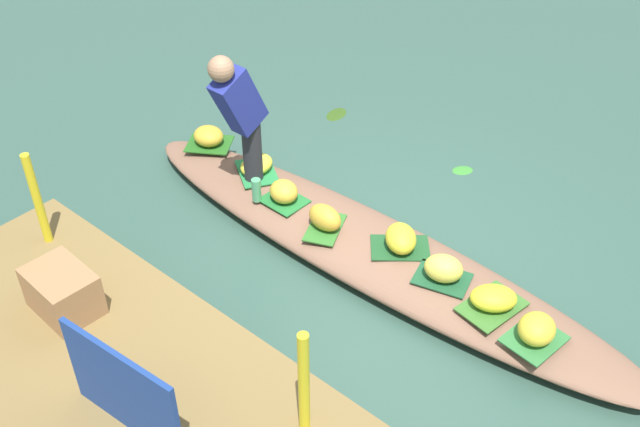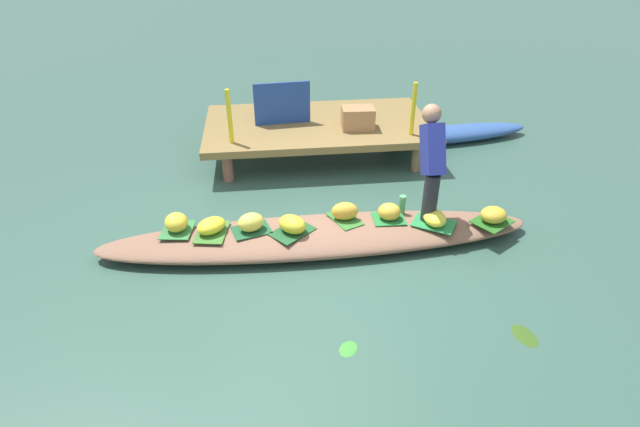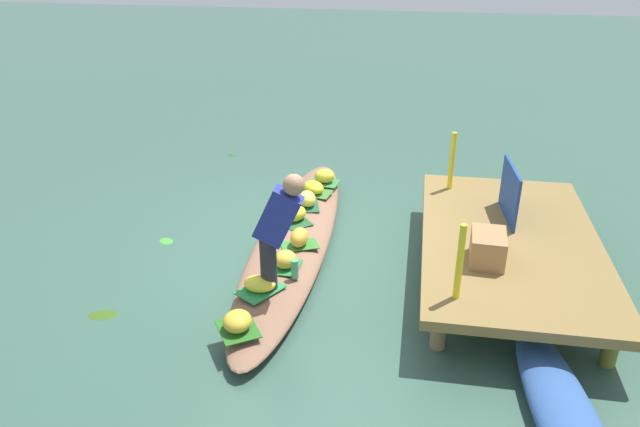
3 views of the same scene
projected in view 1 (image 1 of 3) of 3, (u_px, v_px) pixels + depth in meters
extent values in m
plane|color=#345648|center=(366.00, 258.00, 5.78)|extent=(40.00, 40.00, 0.00)
cube|color=olive|center=(79.00, 384.00, 4.24)|extent=(3.20, 1.80, 0.10)
cylinder|color=#8A6C4C|center=(66.00, 258.00, 5.48)|extent=(0.14, 0.14, 0.39)
ellipsoid|color=#845D47|center=(366.00, 248.00, 5.71)|extent=(4.65, 0.85, 0.22)
cube|color=#247633|center=(284.00, 200.00, 6.00)|extent=(0.35, 0.29, 0.01)
ellipsoid|color=gold|center=(284.00, 191.00, 5.95)|extent=(0.29, 0.27, 0.18)
cube|color=#1F5128|center=(400.00, 248.00, 5.53)|extent=(0.52, 0.51, 0.01)
ellipsoid|color=yellow|center=(401.00, 238.00, 5.48)|extent=(0.38, 0.38, 0.18)
cube|color=#278442|center=(257.00, 172.00, 6.33)|extent=(0.53, 0.49, 0.01)
ellipsoid|color=yellow|center=(257.00, 165.00, 6.28)|extent=(0.24, 0.32, 0.14)
cube|color=#34783B|center=(534.00, 339.00, 4.81)|extent=(0.36, 0.41, 0.01)
ellipsoid|color=gold|center=(537.00, 329.00, 4.75)|extent=(0.28, 0.30, 0.19)
cube|color=#1E5230|center=(442.00, 278.00, 5.26)|extent=(0.45, 0.37, 0.01)
ellipsoid|color=#EDDC50|center=(444.00, 268.00, 5.20)|extent=(0.33, 0.30, 0.19)
cube|color=#34762B|center=(325.00, 227.00, 5.72)|extent=(0.39, 0.47, 0.01)
ellipsoid|color=gold|center=(325.00, 217.00, 5.66)|extent=(0.30, 0.20, 0.20)
cube|color=#3D732C|center=(492.00, 306.00, 5.04)|extent=(0.37, 0.49, 0.01)
ellipsoid|color=yellow|center=(493.00, 298.00, 5.00)|extent=(0.39, 0.38, 0.15)
cube|color=#25631E|center=(209.00, 144.00, 6.68)|extent=(0.50, 0.48, 0.01)
ellipsoid|color=gold|center=(208.00, 136.00, 6.63)|extent=(0.29, 0.26, 0.17)
cylinder|color=#28282D|center=(252.00, 151.00, 6.09)|extent=(0.16, 0.16, 0.55)
cube|color=navy|center=(239.00, 101.00, 5.71)|extent=(0.18, 0.47, 0.59)
sphere|color=#9E7556|center=(221.00, 69.00, 5.42)|extent=(0.20, 0.20, 0.20)
cylinder|color=#51A670|center=(256.00, 190.00, 5.95)|extent=(0.08, 0.08, 0.20)
cube|color=navy|center=(123.00, 391.00, 3.77)|extent=(0.79, 0.10, 0.59)
cylinder|color=yellow|center=(304.00, 384.00, 3.73)|extent=(0.06, 0.06, 0.71)
cylinder|color=yellow|center=(37.00, 199.00, 4.97)|extent=(0.06, 0.06, 0.71)
cube|color=#A3754A|center=(63.00, 291.00, 4.56)|extent=(0.46, 0.34, 0.29)
ellipsoid|color=#3B8E33|center=(463.00, 170.00, 6.73)|extent=(0.23, 0.24, 0.01)
ellipsoid|color=#335419|center=(336.00, 114.00, 7.54)|extent=(0.23, 0.32, 0.01)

